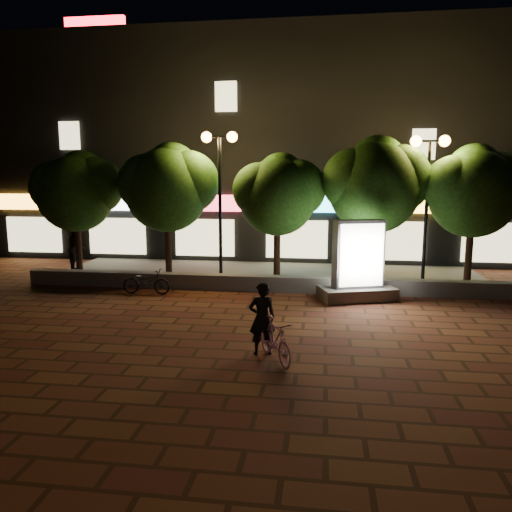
% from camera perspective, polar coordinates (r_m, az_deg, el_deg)
% --- Properties ---
extents(ground, '(80.00, 80.00, 0.00)m').
position_cam_1_polar(ground, '(12.51, -2.28, -8.20)').
color(ground, brown).
rests_on(ground, ground).
extents(retaining_wall, '(16.00, 0.45, 0.50)m').
position_cam_1_polar(retaining_wall, '(16.27, 0.20, -3.16)').
color(retaining_wall, slate).
rests_on(retaining_wall, ground).
extents(sidewalk, '(16.00, 5.00, 0.08)m').
position_cam_1_polar(sidewalk, '(18.74, 1.23, -2.15)').
color(sidewalk, slate).
rests_on(sidewalk, ground).
extents(building_block, '(28.00, 8.12, 11.30)m').
position_cam_1_polar(building_block, '(24.85, 3.04, 12.15)').
color(building_block, black).
rests_on(building_block, ground).
extents(tree_far_left, '(3.36, 2.80, 4.63)m').
position_cam_1_polar(tree_far_left, '(19.46, -20.07, 7.37)').
color(tree_far_left, black).
rests_on(tree_far_left, sidewalk).
extents(tree_left, '(3.60, 3.00, 4.89)m').
position_cam_1_polar(tree_left, '(18.09, -10.14, 8.16)').
color(tree_left, black).
rests_on(tree_left, sidewalk).
extents(tree_mid, '(3.24, 2.70, 4.50)m').
position_cam_1_polar(tree_mid, '(17.28, 2.69, 7.49)').
color(tree_mid, black).
rests_on(tree_mid, sidewalk).
extents(tree_right, '(3.72, 3.10, 5.07)m').
position_cam_1_polar(tree_right, '(17.29, 13.79, 8.39)').
color(tree_right, black).
rests_on(tree_right, sidewalk).
extents(tree_far_right, '(3.48, 2.90, 4.76)m').
position_cam_1_polar(tree_far_right, '(17.90, 24.08, 7.25)').
color(tree_far_right, black).
rests_on(tree_far_right, sidewalk).
extents(street_lamp_left, '(1.26, 0.36, 5.18)m').
position_cam_1_polar(street_lamp_left, '(17.33, -4.25, 10.16)').
color(street_lamp_left, black).
rests_on(street_lamp_left, sidewalk).
extents(street_lamp_right, '(1.26, 0.36, 4.98)m').
position_cam_1_polar(street_lamp_right, '(17.27, 19.42, 9.23)').
color(street_lamp_right, black).
rests_on(street_lamp_right, sidewalk).
extents(ad_kiosk, '(2.51, 1.80, 2.45)m').
position_cam_1_polar(ad_kiosk, '(15.29, 11.75, -1.33)').
color(ad_kiosk, slate).
rests_on(ad_kiosk, ground).
extents(scooter_pink, '(1.11, 1.51, 0.90)m').
position_cam_1_polar(scooter_pink, '(10.16, 2.23, -9.73)').
color(scooter_pink, '#D58ABD').
rests_on(scooter_pink, ground).
extents(rider, '(0.66, 0.54, 1.57)m').
position_cam_1_polar(rider, '(10.44, 0.71, -7.26)').
color(rider, black).
rests_on(rider, ground).
extents(scooter_parked, '(1.56, 0.55, 0.82)m').
position_cam_1_polar(scooter_parked, '(16.12, -12.64, -2.92)').
color(scooter_parked, black).
rests_on(scooter_parked, ground).
extents(pedestrian, '(0.99, 1.09, 1.81)m').
position_cam_1_polar(pedestrian, '(20.52, -20.17, 0.96)').
color(pedestrian, black).
rests_on(pedestrian, sidewalk).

